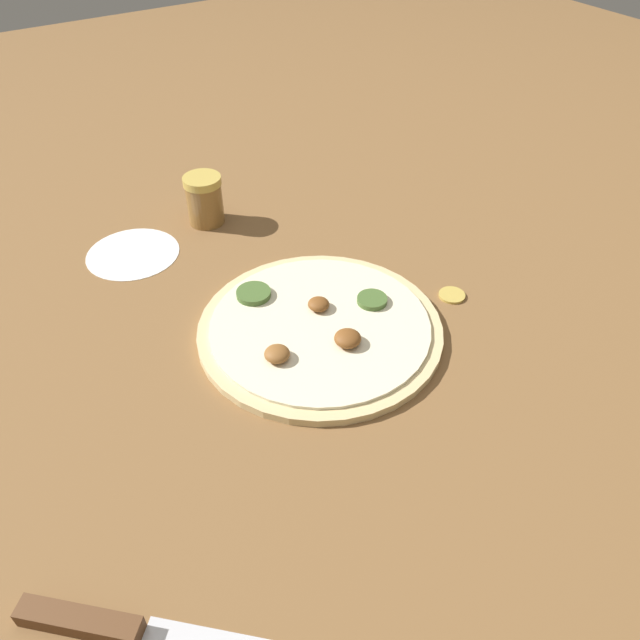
{
  "coord_description": "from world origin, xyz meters",
  "views": [
    {
      "loc": [
        -0.49,
        0.31,
        0.52
      ],
      "look_at": [
        0.0,
        0.0,
        0.02
      ],
      "focal_mm": 35.0,
      "sensor_mm": 36.0,
      "label": 1
    }
  ],
  "objects_px": {
    "knife": "(148,636)",
    "loose_cap": "(452,294)",
    "spice_jar": "(204,200)",
    "pizza": "(320,328)"
  },
  "relations": [
    {
      "from": "knife",
      "to": "loose_cap",
      "type": "relative_size",
      "value": 7.44
    },
    {
      "from": "pizza",
      "to": "knife",
      "type": "relative_size",
      "value": 1.16
    },
    {
      "from": "pizza",
      "to": "loose_cap",
      "type": "relative_size",
      "value": 8.63
    },
    {
      "from": "knife",
      "to": "spice_jar",
      "type": "relative_size",
      "value": 3.42
    },
    {
      "from": "pizza",
      "to": "spice_jar",
      "type": "xyz_separation_m",
      "value": [
        0.31,
        0.01,
        0.03
      ]
    },
    {
      "from": "knife",
      "to": "loose_cap",
      "type": "height_order",
      "value": "knife"
    },
    {
      "from": "knife",
      "to": "loose_cap",
      "type": "bearing_deg",
      "value": 65.12
    },
    {
      "from": "knife",
      "to": "spice_jar",
      "type": "height_order",
      "value": "spice_jar"
    },
    {
      "from": "knife",
      "to": "spice_jar",
      "type": "bearing_deg",
      "value": 104.1
    },
    {
      "from": "pizza",
      "to": "knife",
      "type": "bearing_deg",
      "value": 127.16
    }
  ]
}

